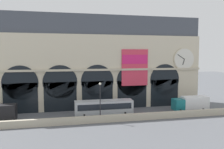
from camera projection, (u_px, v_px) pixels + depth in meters
ground_plane at (101, 115)px, 42.93m from camera, size 200.00×200.00×0.00m
quay_parapet_wall at (105, 119)px, 38.54m from camera, size 90.00×0.70×1.23m
station_building at (96, 63)px, 49.62m from camera, size 48.05×5.86×20.37m
bus_center at (104, 107)px, 42.10m from camera, size 11.00×3.25×3.10m
box_truck_east at (191, 103)px, 45.99m from camera, size 7.50×2.91×3.12m
street_lamp_quayside at (100, 97)px, 38.83m from camera, size 0.44×0.44×6.90m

